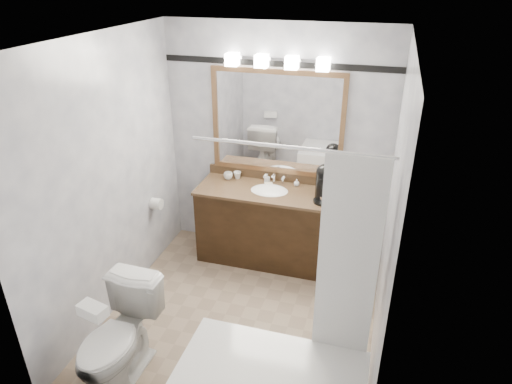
# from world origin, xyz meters

# --- Properties ---
(room) EXTENTS (2.42, 2.62, 2.52)m
(room) POSITION_xyz_m (0.00, 0.00, 1.25)
(room) COLOR gray
(room) RESTS_ON ground
(vanity) EXTENTS (1.53, 0.58, 0.97)m
(vanity) POSITION_xyz_m (0.00, 1.02, 0.44)
(vanity) COLOR black
(vanity) RESTS_ON ground
(mirror) EXTENTS (1.40, 0.04, 1.10)m
(mirror) POSITION_xyz_m (0.00, 1.28, 1.50)
(mirror) COLOR olive
(mirror) RESTS_ON room
(vanity_light_bar) EXTENTS (1.02, 0.14, 0.12)m
(vanity_light_bar) POSITION_xyz_m (0.00, 1.23, 2.13)
(vanity_light_bar) COLOR silver
(vanity_light_bar) RESTS_ON room
(accent_stripe) EXTENTS (2.40, 0.01, 0.06)m
(accent_stripe) POSITION_xyz_m (0.00, 1.29, 2.10)
(accent_stripe) COLOR black
(accent_stripe) RESTS_ON room
(tp_roll) EXTENTS (0.11, 0.12, 0.12)m
(tp_roll) POSITION_xyz_m (-1.14, 0.66, 0.70)
(tp_roll) COLOR white
(tp_roll) RESTS_ON room
(toilet) EXTENTS (0.47, 0.80, 0.81)m
(toilet) POSITION_xyz_m (-0.68, -0.92, 0.40)
(toilet) COLOR white
(toilet) RESTS_ON ground
(tissue_box) EXTENTS (0.22, 0.15, 0.08)m
(tissue_box) POSITION_xyz_m (-0.68, -1.12, 0.85)
(tissue_box) COLOR white
(tissue_box) RESTS_ON toilet
(coffee_maker) EXTENTS (0.19, 0.25, 0.38)m
(coffee_maker) POSITION_xyz_m (0.57, 0.96, 1.04)
(coffee_maker) COLOR black
(coffee_maker) RESTS_ON vanity
(cup_left) EXTENTS (0.10, 0.10, 0.08)m
(cup_left) POSITION_xyz_m (-0.51, 1.17, 0.89)
(cup_left) COLOR white
(cup_left) RESTS_ON vanity
(cup_right) EXTENTS (0.09, 0.09, 0.08)m
(cup_right) POSITION_xyz_m (-0.42, 1.21, 0.89)
(cup_right) COLOR white
(cup_right) RESTS_ON vanity
(soap_bottle_a) EXTENTS (0.06, 0.06, 0.10)m
(soap_bottle_a) POSITION_xyz_m (-0.07, 1.19, 0.90)
(soap_bottle_a) COLOR white
(soap_bottle_a) RESTS_ON vanity
(soap_bottle_b) EXTENTS (0.07, 0.07, 0.08)m
(soap_bottle_b) POSITION_xyz_m (0.25, 1.20, 0.89)
(soap_bottle_b) COLOR white
(soap_bottle_b) RESTS_ON vanity
(soap_bar) EXTENTS (0.10, 0.08, 0.03)m
(soap_bar) POSITION_xyz_m (-0.04, 1.13, 0.86)
(soap_bar) COLOR beige
(soap_bar) RESTS_ON vanity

